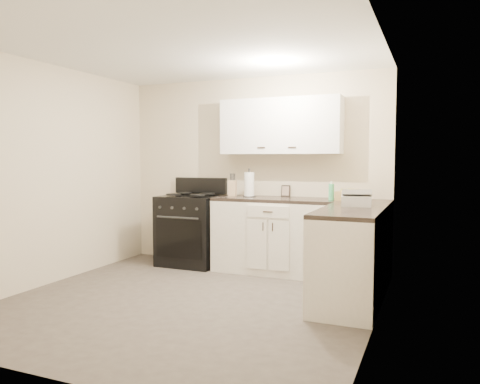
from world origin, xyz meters
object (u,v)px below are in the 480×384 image
at_px(paper_towel, 249,185).
at_px(wicker_basket, 350,196).
at_px(stove, 191,231).
at_px(knife_block, 233,188).
at_px(countertop_grill, 356,201).

relative_size(paper_towel, wicker_basket, 1.00).
distance_m(stove, knife_block, 0.83).
height_order(stove, paper_towel, paper_towel).
bearing_deg(wicker_basket, knife_block, 179.25).
bearing_deg(countertop_grill, wicker_basket, 96.12).
bearing_deg(stove, paper_towel, 4.99).
xyz_separation_m(stove, knife_block, (0.59, 0.06, 0.58)).
xyz_separation_m(knife_block, countertop_grill, (1.69, -0.67, -0.05)).
height_order(paper_towel, wicker_basket, paper_towel).
relative_size(paper_towel, countertop_grill, 1.06).
bearing_deg(paper_towel, knife_block, -176.13).
height_order(stove, wicker_basket, wicker_basket).
xyz_separation_m(knife_block, wicker_basket, (1.52, -0.02, -0.05)).
bearing_deg(knife_block, wicker_basket, -7.54).
xyz_separation_m(stove, paper_towel, (0.81, 0.07, 0.64)).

